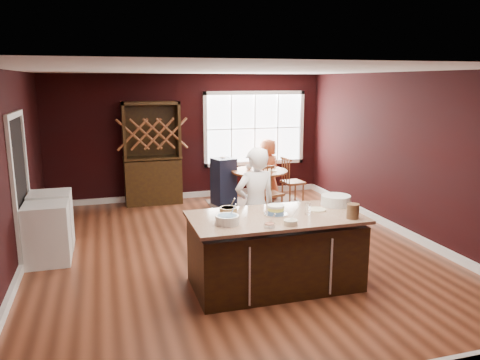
{
  "coord_description": "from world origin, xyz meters",
  "views": [
    {
      "loc": [
        -1.82,
        -6.54,
        2.56
      ],
      "look_at": [
        0.19,
        0.23,
        1.05
      ],
      "focal_mm": 35.0,
      "sensor_mm": 36.0,
      "label": 1
    }
  ],
  "objects_px": {
    "kitchen_island": "(275,252)",
    "washer": "(47,234)",
    "chair_east": "(293,180)",
    "chair_south": "(271,192)",
    "baker": "(255,206)",
    "chair_north": "(261,173)",
    "high_chair": "(224,181)",
    "seated_woman": "(268,170)",
    "dining_table": "(259,181)",
    "dryer": "(51,220)",
    "toddler": "(220,166)",
    "hutch": "(152,153)",
    "layer_cake": "(276,210)"
  },
  "relations": [
    {
      "from": "kitchen_island",
      "to": "washer",
      "type": "distance_m",
      "value": 3.26
    },
    {
      "from": "chair_east",
      "to": "chair_south",
      "type": "xyz_separation_m",
      "value": [
        -0.79,
        -0.79,
        -0.02
      ]
    },
    {
      "from": "chair_east",
      "to": "kitchen_island",
      "type": "bearing_deg",
      "value": 146.25
    },
    {
      "from": "baker",
      "to": "chair_north",
      "type": "height_order",
      "value": "baker"
    },
    {
      "from": "chair_north",
      "to": "high_chair",
      "type": "bearing_deg",
      "value": 21.85
    },
    {
      "from": "chair_north",
      "to": "high_chair",
      "type": "relative_size",
      "value": 0.99
    },
    {
      "from": "high_chair",
      "to": "seated_woman",
      "type": "bearing_deg",
      "value": -9.68
    },
    {
      "from": "dining_table",
      "to": "baker",
      "type": "distance_m",
      "value": 3.14
    },
    {
      "from": "dining_table",
      "to": "kitchen_island",
      "type": "bearing_deg",
      "value": -105.91
    },
    {
      "from": "chair_north",
      "to": "dryer",
      "type": "xyz_separation_m",
      "value": [
        -4.2,
        -2.28,
        -0.07
      ]
    },
    {
      "from": "baker",
      "to": "toddler",
      "type": "distance_m",
      "value": 3.31
    },
    {
      "from": "hutch",
      "to": "kitchen_island",
      "type": "bearing_deg",
      "value": -77.39
    },
    {
      "from": "layer_cake",
      "to": "hutch",
      "type": "xyz_separation_m",
      "value": [
        -1.04,
        4.52,
        0.09
      ]
    },
    {
      "from": "hutch",
      "to": "washer",
      "type": "height_order",
      "value": "hutch"
    },
    {
      "from": "toddler",
      "to": "washer",
      "type": "relative_size",
      "value": 0.3
    },
    {
      "from": "hutch",
      "to": "dining_table",
      "type": "bearing_deg",
      "value": -22.01
    },
    {
      "from": "washer",
      "to": "dryer",
      "type": "relative_size",
      "value": 0.98
    },
    {
      "from": "chair_north",
      "to": "dryer",
      "type": "bearing_deg",
      "value": 22.84
    },
    {
      "from": "dining_table",
      "to": "chair_south",
      "type": "xyz_separation_m",
      "value": [
        -0.04,
        -0.79,
        -0.05
      ]
    },
    {
      "from": "dining_table",
      "to": "baker",
      "type": "xyz_separation_m",
      "value": [
        -1.07,
        -2.94,
        0.3
      ]
    },
    {
      "from": "seated_woman",
      "to": "high_chair",
      "type": "bearing_deg",
      "value": -21.8
    },
    {
      "from": "baker",
      "to": "chair_south",
      "type": "relative_size",
      "value": 1.73
    },
    {
      "from": "seated_woman",
      "to": "high_chair",
      "type": "distance_m",
      "value": 1.05
    },
    {
      "from": "layer_cake",
      "to": "chair_east",
      "type": "height_order",
      "value": "layer_cake"
    },
    {
      "from": "kitchen_island",
      "to": "seated_woman",
      "type": "relative_size",
      "value": 1.6
    },
    {
      "from": "chair_north",
      "to": "layer_cake",
      "type": "bearing_deg",
      "value": 67.54
    },
    {
      "from": "kitchen_island",
      "to": "chair_north",
      "type": "relative_size",
      "value": 2.08
    },
    {
      "from": "layer_cake",
      "to": "high_chair",
      "type": "relative_size",
      "value": 0.29
    },
    {
      "from": "layer_cake",
      "to": "chair_south",
      "type": "distance_m",
      "value": 3.09
    },
    {
      "from": "dining_table",
      "to": "chair_east",
      "type": "distance_m",
      "value": 0.75
    },
    {
      "from": "hutch",
      "to": "dryer",
      "type": "height_order",
      "value": "hutch"
    },
    {
      "from": "chair_south",
      "to": "dryer",
      "type": "height_order",
      "value": "chair_south"
    },
    {
      "from": "chair_north",
      "to": "seated_woman",
      "type": "relative_size",
      "value": 0.77
    },
    {
      "from": "layer_cake",
      "to": "washer",
      "type": "height_order",
      "value": "layer_cake"
    },
    {
      "from": "hutch",
      "to": "dryer",
      "type": "xyz_separation_m",
      "value": [
        -1.81,
        -2.3,
        -0.63
      ]
    },
    {
      "from": "high_chair",
      "to": "toddler",
      "type": "xyz_separation_m",
      "value": [
        -0.07,
        0.04,
        0.3
      ]
    },
    {
      "from": "baker",
      "to": "chair_east",
      "type": "height_order",
      "value": "baker"
    },
    {
      "from": "kitchen_island",
      "to": "dryer",
      "type": "height_order",
      "value": "kitchen_island"
    },
    {
      "from": "seated_woman",
      "to": "washer",
      "type": "distance_m",
      "value": 4.94
    },
    {
      "from": "baker",
      "to": "washer",
      "type": "relative_size",
      "value": 1.93
    },
    {
      "from": "chair_east",
      "to": "hutch",
      "type": "height_order",
      "value": "hutch"
    },
    {
      "from": "chair_south",
      "to": "toddler",
      "type": "height_order",
      "value": "chair_south"
    },
    {
      "from": "baker",
      "to": "chair_south",
      "type": "distance_m",
      "value": 2.41
    },
    {
      "from": "toddler",
      "to": "hutch",
      "type": "xyz_separation_m",
      "value": [
        -1.33,
        0.49,
        0.26
      ]
    },
    {
      "from": "chair_east",
      "to": "washer",
      "type": "bearing_deg",
      "value": 106.55
    },
    {
      "from": "kitchen_island",
      "to": "dining_table",
      "type": "xyz_separation_m",
      "value": [
        1.06,
        3.72,
        0.1
      ]
    },
    {
      "from": "dining_table",
      "to": "seated_woman",
      "type": "distance_m",
      "value": 0.57
    },
    {
      "from": "kitchen_island",
      "to": "dining_table",
      "type": "relative_size",
      "value": 1.84
    },
    {
      "from": "chair_north",
      "to": "toddler",
      "type": "relative_size",
      "value": 3.93
    },
    {
      "from": "chair_south",
      "to": "washer",
      "type": "relative_size",
      "value": 1.11
    }
  ]
}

